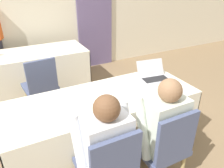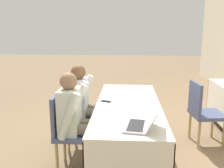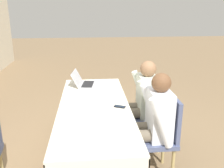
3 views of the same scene
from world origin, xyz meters
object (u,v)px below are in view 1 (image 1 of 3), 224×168
(chair_near_left, at_px, (109,168))
(laptop, at_px, (154,76))
(cell_phone, at_px, (109,112))
(chair_far_spare, at_px, (41,84))
(chair_near_right, at_px, (164,146))
(person_white_shirt, at_px, (159,125))
(person_checkered_shirt, at_px, (103,145))

(chair_near_left, bearing_deg, laptop, -141.69)
(cell_phone, bearing_deg, chair_far_spare, 133.74)
(laptop, distance_m, cell_phone, 0.92)
(cell_phone, height_order, chair_near_right, chair_near_right)
(laptop, relative_size, chair_near_right, 0.44)
(laptop, bearing_deg, chair_near_right, -111.65)
(person_white_shirt, bearing_deg, laptop, -123.10)
(laptop, height_order, chair_near_right, laptop)
(cell_phone, xyz_separation_m, person_checkered_shirt, (-0.21, -0.32, -0.07))
(chair_near_right, bearing_deg, laptop, -119.66)
(person_checkered_shirt, height_order, person_white_shirt, same)
(person_checkered_shirt, bearing_deg, person_white_shirt, -180.00)
(chair_near_left, distance_m, chair_far_spare, 1.78)
(cell_phone, height_order, chair_near_left, chair_near_left)
(cell_phone, relative_size, person_checkered_shirt, 0.12)
(chair_far_spare, relative_size, person_checkered_shirt, 0.78)
(person_checkered_shirt, xyz_separation_m, person_white_shirt, (0.57, 0.00, 0.00))
(chair_far_spare, bearing_deg, person_white_shirt, 108.01)
(chair_near_left, bearing_deg, person_checkered_shirt, -90.00)
(chair_near_right, height_order, chair_far_spare, same)
(chair_far_spare, bearing_deg, laptop, 135.62)
(laptop, relative_size, person_checkered_shirt, 0.34)
(laptop, relative_size, cell_phone, 2.85)
(cell_phone, distance_m, person_white_shirt, 0.48)
(cell_phone, bearing_deg, chair_near_right, -22.68)
(chair_far_spare, bearing_deg, person_checkered_shirt, 90.05)
(chair_far_spare, height_order, person_checkered_shirt, person_checkered_shirt)
(cell_phone, xyz_separation_m, chair_near_right, (0.36, -0.42, -0.23))
(person_white_shirt, bearing_deg, person_checkered_shirt, 0.00)
(person_white_shirt, bearing_deg, chair_near_right, 90.00)
(chair_near_left, bearing_deg, chair_far_spare, -83.70)
(chair_near_left, bearing_deg, person_white_shirt, -169.69)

